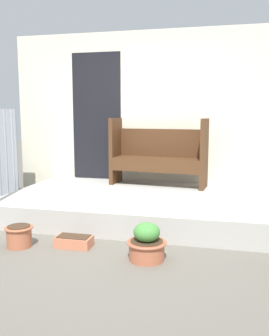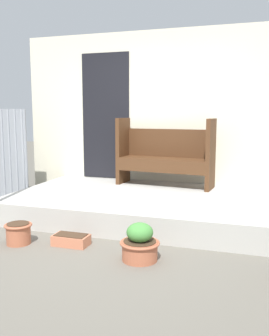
% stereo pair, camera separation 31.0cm
% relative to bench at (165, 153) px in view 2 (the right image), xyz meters
% --- Properties ---
extents(ground_plane, '(24.00, 24.00, 0.00)m').
position_rel_bench_xyz_m(ground_plane, '(-0.31, -1.72, -0.78)').
color(ground_plane, '#666056').
extents(porch_slab, '(3.41, 2.06, 0.29)m').
position_rel_bench_xyz_m(porch_slab, '(-0.14, -0.69, -0.63)').
color(porch_slab, '#B2AFA8').
rests_on(porch_slab, ground_plane).
extents(house_wall, '(4.61, 0.08, 2.60)m').
position_rel_bench_xyz_m(house_wall, '(-0.18, 0.37, 0.52)').
color(house_wall, beige).
rests_on(house_wall, ground_plane).
extents(bench, '(1.44, 0.54, 0.99)m').
position_rel_bench_xyz_m(bench, '(0.00, 0.00, 0.00)').
color(bench, '#4C2D19').
rests_on(bench, porch_slab).
extents(flower_pot_left, '(0.29, 0.29, 0.22)m').
position_rel_bench_xyz_m(flower_pot_left, '(-1.06, -2.13, -0.66)').
color(flower_pot_left, '#B26042').
rests_on(flower_pot_left, ground_plane).
extents(flower_pot_middle, '(0.37, 0.37, 0.35)m').
position_rel_bench_xyz_m(flower_pot_middle, '(0.28, -2.16, -0.62)').
color(flower_pot_middle, '#B26042').
rests_on(flower_pot_middle, ground_plane).
extents(planter_box_rect, '(0.37, 0.20, 0.11)m').
position_rel_bench_xyz_m(planter_box_rect, '(-0.51, -2.00, -0.72)').
color(planter_box_rect, '#C67251').
rests_on(planter_box_rect, ground_plane).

